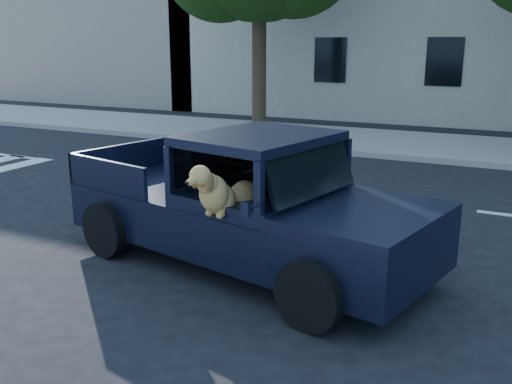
% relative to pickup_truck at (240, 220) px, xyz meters
% --- Properties ---
extents(ground, '(120.00, 120.00, 0.00)m').
position_rel_pickup_truck_xyz_m(ground, '(-0.59, 0.49, -0.60)').
color(ground, black).
rests_on(ground, ground).
extents(far_sidewalk, '(60.00, 4.00, 0.15)m').
position_rel_pickup_truck_xyz_m(far_sidewalk, '(-0.59, 9.69, -0.52)').
color(far_sidewalk, gray).
rests_on(far_sidewalk, ground).
extents(lane_stripes, '(21.60, 0.14, 0.01)m').
position_rel_pickup_truck_xyz_m(lane_stripes, '(1.41, 3.89, -0.59)').
color(lane_stripes, silver).
rests_on(lane_stripes, ground).
extents(building_left, '(12.00, 6.00, 8.00)m').
position_rel_pickup_truck_xyz_m(building_left, '(-15.59, 16.99, 3.40)').
color(building_left, tan).
rests_on(building_left, ground).
extents(pickup_truck, '(5.22, 3.02, 1.76)m').
position_rel_pickup_truck_xyz_m(pickup_truck, '(0.00, 0.00, 0.00)').
color(pickup_truck, black).
rests_on(pickup_truck, ground).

